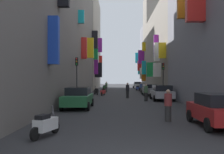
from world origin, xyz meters
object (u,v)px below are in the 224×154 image
object	(u,v)px
parked_car_grey	(150,89)
traffic_light_far_corner	(163,74)
scooter_blue	(138,88)
scooter_white	(46,124)
scooter_red	(103,92)
parked_car_white	(138,85)
parked_car_silver	(162,92)
parked_car_green	(78,97)
scooter_black	(96,91)
pedestrian_far_away	(168,105)
pedestrian_crossing	(146,92)
pedestrian_near_left	(141,88)
pedestrian_mid_street	(128,91)
scooter_green	(105,87)
traffic_light_near_corner	(77,72)
pedestrian_near_right	(106,87)
parked_car_red	(217,109)

from	to	relation	value
parked_car_grey	traffic_light_far_corner	bearing A→B (deg)	-71.29
parked_car_grey	scooter_blue	xyz separation A→B (m)	(-0.46, 13.30, -0.29)
scooter_white	scooter_red	size ratio (longest dim) A/B	0.91
parked_car_white	parked_car_silver	distance (m)	32.68
parked_car_green	parked_car_white	bearing A→B (deg)	79.31
scooter_blue	scooter_black	bearing A→B (deg)	-118.70
parked_car_white	pedestrian_far_away	xyz separation A→B (m)	(-2.07, -45.50, 0.04)
pedestrian_crossing	traffic_light_far_corner	world-z (taller)	traffic_light_far_corner
parked_car_silver	parked_car_green	distance (m)	10.21
parked_car_grey	scooter_blue	world-z (taller)	parked_car_grey
scooter_black	pedestrian_near_left	distance (m)	8.34
scooter_white	pedestrian_mid_street	bearing A→B (deg)	78.62
scooter_green	traffic_light_far_corner	distance (m)	22.40
pedestrian_far_away	traffic_light_near_corner	bearing A→B (deg)	120.15
scooter_red	pedestrian_near_right	size ratio (longest dim) A/B	1.16
scooter_red	pedestrian_mid_street	size ratio (longest dim) A/B	1.14
scooter_green	pedestrian_near_right	xyz separation A→B (m)	(0.71, -9.81, 0.37)
parked_car_white	scooter_white	size ratio (longest dim) A/B	2.25
scooter_blue	pedestrian_near_left	xyz separation A→B (m)	(-0.13, -6.90, 0.30)
traffic_light_far_corner	scooter_black	bearing A→B (deg)	151.29
scooter_blue	pedestrian_near_left	distance (m)	6.91
parked_car_green	parked_car_red	bearing A→B (deg)	-44.32
scooter_blue	scooter_white	world-z (taller)	same
scooter_blue	pedestrian_far_away	size ratio (longest dim) A/B	1.09
scooter_white	traffic_light_near_corner	size ratio (longest dim) A/B	0.43
pedestrian_crossing	pedestrian_far_away	bearing A→B (deg)	-91.01
parked_car_white	pedestrian_near_left	xyz separation A→B (m)	(-0.98, -18.68, 0.00)
parked_car_silver	scooter_red	distance (m)	9.59
scooter_red	pedestrian_crossing	xyz separation A→B (m)	(4.61, -8.15, 0.37)
parked_car_white	scooter_blue	distance (m)	11.82
pedestrian_mid_street	traffic_light_far_corner	world-z (taller)	traffic_light_far_corner
pedestrian_near_right	parked_car_green	bearing A→B (deg)	-92.92
parked_car_green	scooter_white	bearing A→B (deg)	-88.85
pedestrian_crossing	traffic_light_near_corner	world-z (taller)	traffic_light_near_corner
scooter_red	pedestrian_far_away	bearing A→B (deg)	-77.62
scooter_black	traffic_light_near_corner	bearing A→B (deg)	-95.11
parked_car_grey	pedestrian_mid_street	distance (m)	5.91
parked_car_silver	traffic_light_far_corner	world-z (taller)	traffic_light_far_corner
parked_car_white	pedestrian_far_away	bearing A→B (deg)	-92.60
scooter_white	pedestrian_near_left	distance (m)	31.08
scooter_black	traffic_light_far_corner	world-z (taller)	traffic_light_far_corner
parked_car_silver	parked_car_red	bearing A→B (deg)	-89.98
scooter_black	pedestrian_far_away	size ratio (longest dim) A/B	1.14
parked_car_silver	parked_car_grey	xyz separation A→B (m)	(-0.22, 7.60, -0.03)
parked_car_silver	scooter_white	xyz separation A→B (m)	(-7.15, -16.43, -0.33)
pedestrian_near_left	traffic_light_far_corner	xyz separation A→B (m)	(1.71, -9.71, 1.96)
scooter_blue	traffic_light_near_corner	world-z (taller)	traffic_light_near_corner
parked_car_white	traffic_light_far_corner	size ratio (longest dim) A/B	1.01
scooter_blue	traffic_light_far_corner	xyz separation A→B (m)	(1.58, -16.61, 2.26)
pedestrian_crossing	scooter_white	bearing A→B (deg)	-109.41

